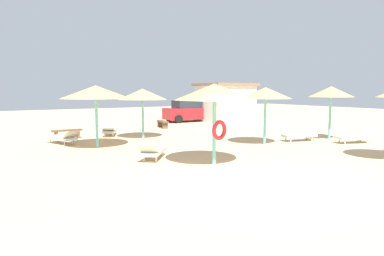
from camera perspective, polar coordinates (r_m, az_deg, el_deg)
name	(u,v)px	position (r m, az deg, el deg)	size (l,w,h in m)	color
ground_plane	(248,180)	(9.75, 9.44, -8.72)	(80.00, 80.00, 0.00)	#D1B284
parasol_1	(96,92)	(15.34, -16.02, 5.86)	(3.03, 3.03, 2.74)	#6BC6BC
parasol_2	(215,93)	(11.33, 3.84, 5.98)	(2.72, 2.72, 2.75)	#6BC6BC
parasol_3	(143,94)	(17.90, -8.39, 5.66)	(2.57, 2.57, 2.61)	#6BC6BC
parasol_4	(266,93)	(16.04, 12.36, 5.78)	(2.41, 2.41, 2.67)	#6BC6BC
parasol_5	(331,92)	(18.75, 22.53, 5.67)	(2.23, 2.23, 2.73)	#6BC6BC
lounger_1	(63,137)	(17.03, -21.05, -1.50)	(1.31, 2.00, 0.67)	silver
lounger_2	(153,151)	(12.45, -6.65, -3.86)	(1.67, 1.87, 0.74)	silver
lounger_3	(110,130)	(19.26, -13.78, -0.40)	(1.37, 2.01, 0.62)	silver
lounger_4	(301,135)	(17.73, 18.07, -1.08)	(2.00, 1.14, 0.70)	silver
lounger_5	(356,136)	(18.00, 26.04, -1.28)	(1.97, 1.24, 0.78)	silver
bench_0	(67,132)	(18.74, -20.40, -0.68)	(1.50, 0.41, 0.49)	brown
bench_1	(163,123)	(22.77, -5.02, 0.88)	(0.63, 1.54, 0.49)	brown
parked_car	(188,111)	(27.28, -0.63, 2.82)	(4.10, 2.18, 1.72)	#B21E23
beach_cabana	(225,102)	(27.84, 5.64, 4.40)	(4.22, 3.74, 3.10)	white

